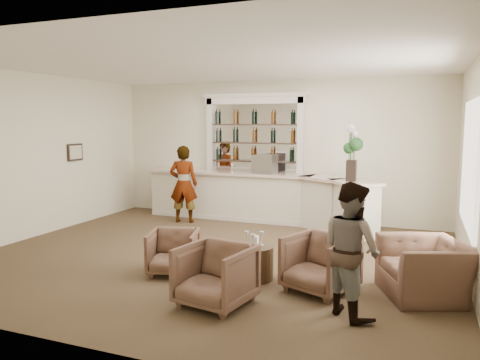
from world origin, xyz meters
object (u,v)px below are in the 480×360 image
(cocktail_table, at_px, (253,262))
(guest, at_px, (351,249))
(sommelier, at_px, (184,184))
(armchair_far, at_px, (425,269))
(armchair_right, at_px, (320,264))
(flower_vase, at_px, (352,150))
(armchair_center, at_px, (216,275))
(espresso_machine, at_px, (265,164))
(armchair_left, at_px, (173,252))
(bar_counter, at_px, (261,198))

(cocktail_table, relative_size, guest, 0.36)
(sommelier, bearing_deg, armchair_far, 135.49)
(armchair_right, bearing_deg, flower_vase, 113.56)
(cocktail_table, height_order, armchair_center, armchair_center)
(armchair_center, xyz_separation_m, espresso_machine, (-1.00, 4.94, 0.96))
(armchair_far, bearing_deg, armchair_left, -106.54)
(armchair_left, distance_m, armchair_center, 1.46)
(armchair_left, relative_size, armchair_right, 0.86)
(bar_counter, distance_m, armchair_right, 4.57)
(cocktail_table, distance_m, armchair_far, 2.38)
(armchair_center, distance_m, armchair_far, 2.80)
(sommelier, bearing_deg, cocktail_table, 117.27)
(cocktail_table, height_order, sommelier, sommelier)
(armchair_center, bearing_deg, flower_vase, 86.60)
(flower_vase, bearing_deg, sommelier, -179.15)
(armchair_right, relative_size, flower_vase, 0.77)
(cocktail_table, height_order, espresso_machine, espresso_machine)
(cocktail_table, height_order, armchair_right, armchair_right)
(armchair_far, bearing_deg, flower_vase, -177.44)
(bar_counter, height_order, guest, guest)
(bar_counter, relative_size, espresso_machine, 11.52)
(cocktail_table, relative_size, armchair_left, 0.80)
(guest, distance_m, espresso_machine, 5.33)
(guest, relative_size, armchair_right, 1.88)
(bar_counter, height_order, armchair_center, bar_counter)
(sommelier, relative_size, espresso_machine, 3.61)
(cocktail_table, bearing_deg, armchair_right, -8.65)
(armchair_center, height_order, armchair_right, same)
(cocktail_table, distance_m, armchair_center, 1.15)
(bar_counter, height_order, cocktail_table, bar_counter)
(flower_vase, bearing_deg, armchair_left, -122.60)
(sommelier, relative_size, guest, 1.10)
(armchair_center, distance_m, armchair_right, 1.50)
(armchair_center, height_order, flower_vase, flower_vase)
(guest, height_order, espresso_machine, guest)
(cocktail_table, relative_size, flower_vase, 0.53)
(bar_counter, distance_m, armchair_center, 5.09)
(espresso_machine, bearing_deg, armchair_left, -88.40)
(armchair_right, bearing_deg, armchair_center, -117.24)
(espresso_machine, bearing_deg, flower_vase, -13.18)
(espresso_machine, bearing_deg, armchair_center, -75.04)
(armchair_far, xyz_separation_m, espresso_machine, (-3.47, 3.62, 0.98))
(bar_counter, xyz_separation_m, espresso_machine, (0.09, -0.03, 0.78))
(armchair_center, relative_size, armchair_far, 0.75)
(armchair_far, height_order, flower_vase, flower_vase)
(guest, relative_size, armchair_far, 1.41)
(armchair_left, relative_size, espresso_machine, 1.49)
(sommelier, height_order, espresso_machine, sommelier)
(bar_counter, bearing_deg, espresso_machine, -16.56)
(armchair_center, relative_size, armchair_right, 1.00)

